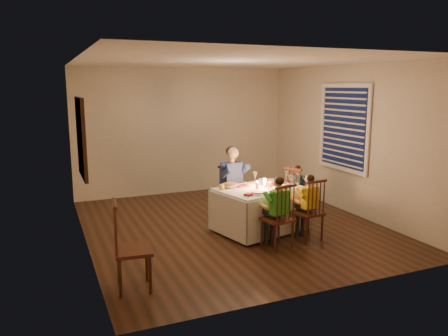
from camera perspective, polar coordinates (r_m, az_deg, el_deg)
name	(u,v)px	position (r m, az deg, el deg)	size (l,w,h in m)	color
ground	(231,225)	(7.14, 0.98, -7.52)	(5.00, 5.00, 0.00)	black
wall_left	(82,155)	(6.29, -18.09, 1.65)	(0.02, 5.00, 2.60)	#B8B19D
wall_right	(348,139)	(8.02, 15.92, 3.61)	(0.02, 5.00, 2.60)	#B8B19D
wall_back	(183,131)	(9.17, -5.33, 4.82)	(4.50, 0.02, 2.60)	#B8B19D
ceiling	(232,61)	(6.79, 1.05, 13.80)	(5.00, 5.00, 0.00)	white
dining_table	(260,200)	(6.80, 4.73, -4.23)	(1.49, 1.23, 0.65)	silver
chair_adult	(233,220)	(7.44, 1.13, -6.77)	(0.38, 0.36, 0.92)	#35190E
chair_near_left	(277,247)	(6.27, 6.89, -10.23)	(0.38, 0.36, 0.92)	#35190E
chair_near_right	(307,240)	(6.63, 10.77, -9.17)	(0.38, 0.36, 0.92)	#35190E
chair_end	(297,220)	(7.52, 9.55, -6.72)	(0.38, 0.36, 0.92)	#35190E
chair_extra	(135,288)	(5.16, -11.58, -15.14)	(0.42, 0.40, 1.02)	#35190E
adult	(233,220)	(7.44, 1.13, -6.77)	(0.46, 0.42, 1.25)	navy
child_green	(277,247)	(6.27, 6.89, -10.23)	(0.32, 0.30, 1.01)	green
child_yellow	(307,240)	(6.63, 10.77, -9.17)	(0.30, 0.28, 0.98)	gold
child_teal	(297,220)	(7.52, 9.55, -6.72)	(0.28, 0.26, 0.94)	#1B3343
setting_adult	(249,185)	(6.91, 3.27, -2.23)	(0.26, 0.26, 0.02)	white
setting_green	(258,193)	(6.40, 4.43, -3.30)	(0.26, 0.26, 0.02)	white
setting_yellow	(285,189)	(6.71, 7.97, -2.70)	(0.26, 0.26, 0.02)	white
setting_teal	(281,183)	(7.06, 7.45, -2.02)	(0.26, 0.26, 0.02)	white
candle_left	(257,185)	(6.71, 4.35, -2.29)	(0.06, 0.06, 0.10)	white
candle_right	(265,184)	(6.81, 5.35, -2.11)	(0.06, 0.06, 0.10)	white
squash	(221,187)	(6.62, -0.35, -2.47)	(0.09, 0.09, 0.09)	gold
orange_fruit	(270,183)	(6.94, 6.06, -1.95)	(0.08, 0.08, 0.08)	orange
serving_bowl	(231,186)	(6.76, 0.88, -2.33)	(0.24, 0.24, 0.06)	white
wall_mirror	(81,138)	(6.56, -18.14, 3.77)	(0.06, 0.95, 1.15)	black
window_blinds	(343,128)	(8.05, 15.30, 5.10)	(0.07, 1.34, 1.54)	#0D1434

